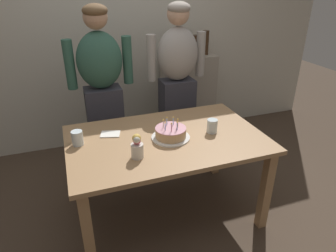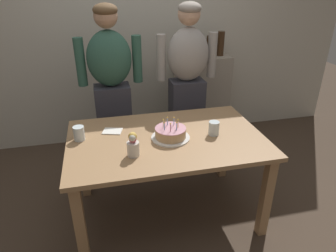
# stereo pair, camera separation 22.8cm
# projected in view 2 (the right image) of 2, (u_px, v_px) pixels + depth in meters

# --- Properties ---
(ground_plane) EXTENTS (10.00, 10.00, 0.00)m
(ground_plane) POSITION_uv_depth(u_px,v_px,m) (167.00, 211.00, 2.66)
(ground_plane) COLOR #47382B
(back_wall) EXTENTS (5.20, 0.10, 2.60)m
(back_wall) POSITION_uv_depth(u_px,v_px,m) (136.00, 31.00, 3.44)
(back_wall) COLOR beige
(back_wall) RESTS_ON ground_plane
(dining_table) EXTENTS (1.50, 0.96, 0.74)m
(dining_table) POSITION_uv_depth(u_px,v_px,m) (166.00, 148.00, 2.38)
(dining_table) COLOR #A37A51
(dining_table) RESTS_ON ground_plane
(birthday_cake) EXTENTS (0.30, 0.30, 0.16)m
(birthday_cake) POSITION_uv_depth(u_px,v_px,m) (171.00, 133.00, 2.30)
(birthday_cake) COLOR white
(birthday_cake) RESTS_ON dining_table
(water_glass_near) EXTENTS (0.08, 0.08, 0.11)m
(water_glass_near) POSITION_uv_depth(u_px,v_px,m) (214.00, 128.00, 2.35)
(water_glass_near) COLOR silver
(water_glass_near) RESTS_ON dining_table
(water_glass_far) EXTENTS (0.08, 0.08, 0.11)m
(water_glass_far) POSITION_uv_depth(u_px,v_px,m) (79.00, 133.00, 2.27)
(water_glass_far) COLOR silver
(water_glass_far) RESTS_ON dining_table
(napkin_stack) EXTENTS (0.17, 0.15, 0.01)m
(napkin_stack) POSITION_uv_depth(u_px,v_px,m) (112.00, 131.00, 2.42)
(napkin_stack) COLOR white
(napkin_stack) RESTS_ON dining_table
(flower_vase) EXTENTS (0.09, 0.09, 0.18)m
(flower_vase) POSITION_uv_depth(u_px,v_px,m) (133.00, 145.00, 2.06)
(flower_vase) COLOR silver
(flower_vase) RESTS_ON dining_table
(person_man_bearded) EXTENTS (0.61, 0.27, 1.66)m
(person_man_bearded) POSITION_uv_depth(u_px,v_px,m) (112.00, 90.00, 2.91)
(person_man_bearded) COLOR #33333D
(person_man_bearded) RESTS_ON ground_plane
(person_woman_cardigan) EXTENTS (0.61, 0.27, 1.66)m
(person_woman_cardigan) POSITION_uv_depth(u_px,v_px,m) (187.00, 85.00, 3.06)
(person_woman_cardigan) COLOR #33333D
(person_woman_cardigan) RESTS_ON ground_plane
(shelf_cabinet) EXTENTS (0.64, 0.30, 1.32)m
(shelf_cabinet) POSITION_uv_depth(u_px,v_px,m) (201.00, 96.00, 3.74)
(shelf_cabinet) COLOR #9E9384
(shelf_cabinet) RESTS_ON ground_plane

